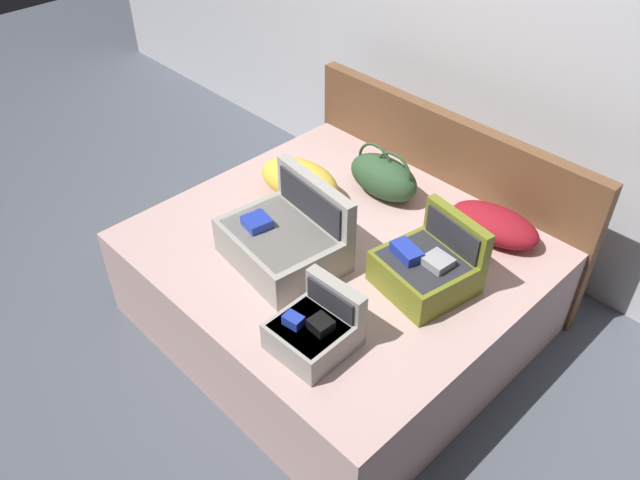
% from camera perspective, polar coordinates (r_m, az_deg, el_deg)
% --- Properties ---
extents(ground_plane, '(12.00, 12.00, 0.00)m').
position_cam_1_polar(ground_plane, '(3.47, -3.30, -10.34)').
color(ground_plane, '#4C515B').
extents(back_wall, '(8.00, 0.10, 2.60)m').
position_cam_1_polar(back_wall, '(3.77, 15.90, 17.16)').
color(back_wall, silver).
rests_on(back_wall, ground).
extents(bed, '(1.87, 1.69, 0.55)m').
position_cam_1_polar(bed, '(3.45, 1.51, -3.87)').
color(bed, '#BC9993').
rests_on(bed, ground).
extents(headboard, '(1.91, 0.08, 0.95)m').
position_cam_1_polar(headboard, '(3.87, 10.81, 4.63)').
color(headboard, brown).
rests_on(headboard, ground).
extents(hard_case_large, '(0.60, 0.52, 0.40)m').
position_cam_1_polar(hard_case_large, '(3.11, -3.19, 0.02)').
color(hard_case_large, gray).
rests_on(hard_case_large, bed).
extents(hard_case_medium, '(0.45, 0.46, 0.34)m').
position_cam_1_polar(hard_case_medium, '(3.01, 9.52, -2.43)').
color(hard_case_medium, olive).
rests_on(hard_case_medium, bed).
extents(hard_case_small, '(0.31, 0.34, 0.27)m').
position_cam_1_polar(hard_case_small, '(2.72, -0.47, -7.97)').
color(hard_case_small, gray).
rests_on(hard_case_small, bed).
extents(duffel_bag, '(0.44, 0.25, 0.30)m').
position_cam_1_polar(duffel_bag, '(3.57, 5.67, 5.65)').
color(duffel_bag, '#2D4C2D').
rests_on(duffel_bag, bed).
extents(pillow_near_headboard, '(0.52, 0.36, 0.21)m').
position_cam_1_polar(pillow_near_headboard, '(3.55, -1.86, 5.36)').
color(pillow_near_headboard, gold).
rests_on(pillow_near_headboard, bed).
extents(pillow_center_head, '(0.50, 0.31, 0.16)m').
position_cam_1_polar(pillow_center_head, '(3.39, 15.27, 1.35)').
color(pillow_center_head, maroon).
rests_on(pillow_center_head, bed).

